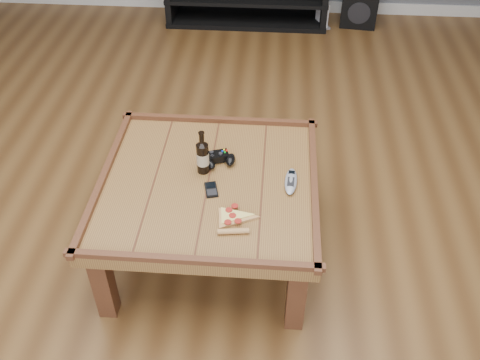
# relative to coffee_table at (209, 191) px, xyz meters

# --- Properties ---
(ground) EXTENTS (6.00, 6.00, 0.00)m
(ground) POSITION_rel_coffee_table_xyz_m (0.00, 0.00, -0.39)
(ground) COLOR #4E3016
(ground) RESTS_ON ground
(baseboard) EXTENTS (5.00, 0.02, 0.10)m
(baseboard) POSITION_rel_coffee_table_xyz_m (0.00, 2.99, -0.34)
(baseboard) COLOR silver
(baseboard) RESTS_ON ground
(coffee_table) EXTENTS (1.03, 1.03, 0.48)m
(coffee_table) POSITION_rel_coffee_table_xyz_m (0.00, 0.00, 0.00)
(coffee_table) COLOR brown
(coffee_table) RESTS_ON ground
(beer_bottle) EXTENTS (0.06, 0.06, 0.22)m
(beer_bottle) POSITION_rel_coffee_table_xyz_m (-0.03, 0.07, 0.15)
(beer_bottle) COLOR black
(beer_bottle) RESTS_ON coffee_table
(game_controller) EXTENTS (0.17, 0.15, 0.05)m
(game_controller) POSITION_rel_coffee_table_xyz_m (0.04, 0.14, 0.08)
(game_controller) COLOR black
(game_controller) RESTS_ON coffee_table
(pizza_slice) EXTENTS (0.17, 0.25, 0.02)m
(pizza_slice) POSITION_rel_coffee_table_xyz_m (0.13, -0.24, 0.07)
(pizza_slice) COLOR tan
(pizza_slice) RESTS_ON coffee_table
(smartphone) EXTENTS (0.07, 0.11, 0.01)m
(smartphone) POSITION_rel_coffee_table_xyz_m (0.02, -0.06, 0.07)
(smartphone) COLOR black
(smartphone) RESTS_ON coffee_table
(remote_control) EXTENTS (0.07, 0.19, 0.03)m
(remote_control) POSITION_rel_coffee_table_xyz_m (0.38, 0.02, 0.07)
(remote_control) COLOR gray
(remote_control) RESTS_ON coffee_table
(subwoofer) EXTENTS (0.34, 0.34, 0.30)m
(subwoofer) POSITION_rel_coffee_table_xyz_m (0.99, 2.78, -0.24)
(subwoofer) COLOR black
(subwoofer) RESTS_ON ground
(game_console) EXTENTS (0.16, 0.20, 0.22)m
(game_console) POSITION_rel_coffee_table_xyz_m (0.66, 2.68, -0.29)
(game_console) COLOR gray
(game_console) RESTS_ON ground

